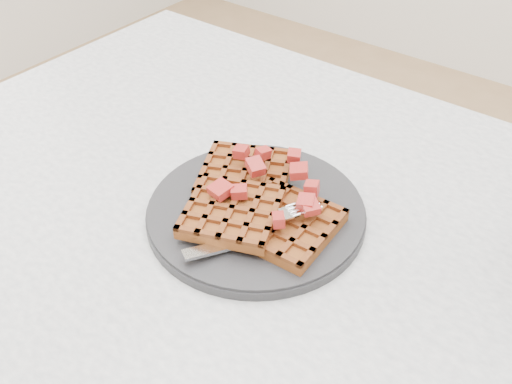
# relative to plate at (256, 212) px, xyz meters

# --- Properties ---
(table) EXTENTS (1.20, 0.80, 0.75)m
(table) POSITION_rel_plate_xyz_m (0.04, 0.01, -0.12)
(table) COLOR silver
(table) RESTS_ON ground
(plate) EXTENTS (0.27, 0.27, 0.02)m
(plate) POSITION_rel_plate_xyz_m (0.00, 0.00, 0.00)
(plate) COLOR #232326
(plate) RESTS_ON table
(waffles) EXTENTS (0.23, 0.22, 0.03)m
(waffles) POSITION_rel_plate_xyz_m (0.00, -0.00, 0.02)
(waffles) COLOR brown
(waffles) RESTS_ON plate
(strawberry_pile) EXTENTS (0.15, 0.15, 0.02)m
(strawberry_pile) POSITION_rel_plate_xyz_m (0.00, -0.00, 0.05)
(strawberry_pile) COLOR maroon
(strawberry_pile) RESTS_ON waffles
(fork) EXTENTS (0.10, 0.17, 0.02)m
(fork) POSITION_rel_plate_xyz_m (0.04, -0.04, 0.02)
(fork) COLOR silver
(fork) RESTS_ON plate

